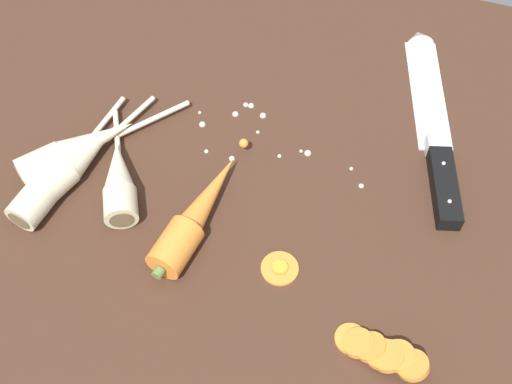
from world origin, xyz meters
TOP-DOWN VIEW (x-y plane):
  - ground_plane at (0.00, 0.00)cm, footprint 120.00×90.00cm
  - chefs_knife at (17.69, 18.26)cm, footprint 13.21×34.21cm
  - whole_carrot at (-5.29, -7.64)cm, footprint 6.23×21.27cm
  - parsnip_front at (-22.18, -4.90)cm, footprint 8.05×20.07cm
  - parsnip_mid_left at (-23.07, -3.48)cm, footprint 16.06×19.87cm
  - parsnip_mid_right at (-23.58, -8.05)cm, footprint 5.36×22.27cm
  - parsnip_back at (-16.04, -6.17)cm, footprint 10.78×16.58cm
  - carrot_slice_stack at (18.42, -16.23)cm, footprint 9.92×4.78cm
  - carrot_slice_stray_near at (5.70, -10.15)cm, footprint 4.30×4.30cm
  - mince_crumbs at (-3.25, 8.08)cm, footprint 23.98×10.12cm

SIDE VIEW (x-z plane):
  - ground_plane at x=0.00cm, z-range -4.00..0.00cm
  - carrot_slice_stray_near at x=5.70cm, z-range 0.01..0.71cm
  - mince_crumbs at x=-3.25cm, z-range -0.06..0.84cm
  - chefs_knife at x=17.69cm, z-range -1.44..2.74cm
  - carrot_slice_stack at x=18.42cm, z-range -0.51..2.68cm
  - parsnip_mid_left at x=-23.07cm, z-range -0.02..3.98cm
  - parsnip_mid_right at x=-23.58cm, z-range -0.02..3.98cm
  - parsnip_front at x=-22.18cm, z-range -0.02..3.98cm
  - parsnip_back at x=-16.04cm, z-range -0.02..3.98cm
  - whole_carrot at x=-5.29cm, z-range 0.00..4.20cm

